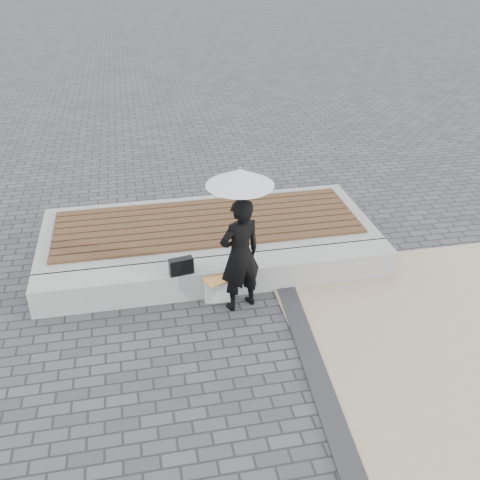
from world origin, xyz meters
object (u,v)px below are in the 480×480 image
at_px(woman, 240,255).
at_px(handbag, 181,266).
at_px(seating_ledge, 221,276).
at_px(parasol, 240,177).
at_px(canvas_tote, 217,289).

relative_size(woman, handbag, 4.92).
bearing_deg(seating_ledge, woman, -67.95).
distance_m(woman, handbag, 0.83).
xyz_separation_m(seating_ledge, parasol, (0.18, -0.45, 1.64)).
distance_m(seating_ledge, woman, 0.76).
height_order(seating_ledge, parasol, parasol).
bearing_deg(woman, handbag, -43.05).
bearing_deg(parasol, handbag, 156.56).
xyz_separation_m(parasol, handbag, (-0.72, 0.31, -1.33)).
xyz_separation_m(woman, parasol, (0.00, 0.00, 1.06)).
relative_size(handbag, canvas_tote, 0.88).
height_order(parasol, canvas_tote, parasol).
distance_m(parasol, canvas_tote, 1.70).
xyz_separation_m(handbag, canvas_tote, (0.45, -0.14, -0.33)).
bearing_deg(woman, parasol, -109.61).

